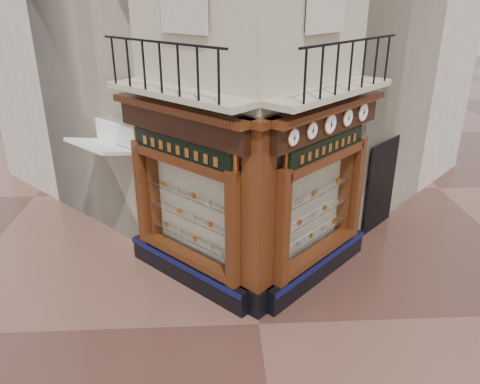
{
  "coord_description": "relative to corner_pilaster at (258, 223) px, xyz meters",
  "views": [
    {
      "loc": [
        -0.75,
        -7.32,
        5.95
      ],
      "look_at": [
        -0.26,
        2.0,
        1.95
      ],
      "focal_mm": 35.0,
      "sensor_mm": 36.0,
      "label": 1
    }
  ],
  "objects": [
    {
      "name": "balcony",
      "position": [
        0.0,
        0.99,
        2.27
      ],
      "size": [
        5.94,
        2.97,
        1.03
      ],
      "color": "beige",
      "rests_on": "ground"
    },
    {
      "name": "awning",
      "position": [
        -3.43,
        2.73,
        -1.95
      ],
      "size": [
        1.83,
        1.83,
        0.31
      ],
      "primitive_type": null,
      "rotation": [
        0.24,
        0.0,
        2.36
      ],
      "color": "white",
      "rests_on": "ground"
    },
    {
      "name": "clock_a",
      "position": [
        0.59,
        -0.02,
        1.67
      ],
      "size": [
        0.26,
        0.26,
        0.32
      ],
      "rotation": [
        0.0,
        0.0,
        0.79
      ],
      "color": "#D48E46",
      "rests_on": "ground"
    },
    {
      "name": "clock_c",
      "position": [
        1.43,
        0.83,
        1.67
      ],
      "size": [
        0.32,
        0.32,
        0.41
      ],
      "rotation": [
        0.0,
        0.0,
        0.79
      ],
      "color": "#D48E46",
      "rests_on": "ground"
    },
    {
      "name": "signboard_left",
      "position": [
        -1.46,
        1.01,
        1.15
      ],
      "size": [
        2.18,
        2.18,
        0.58
      ],
      "rotation": [
        0.0,
        0.0,
        2.36
      ],
      "color": "#BF7A38",
      "rests_on": "ground"
    },
    {
      "name": "signboard_right",
      "position": [
        1.46,
        1.01,
        1.15
      ],
      "size": [
        2.02,
        2.02,
        0.54
      ],
      "rotation": [
        0.0,
        0.0,
        0.79
      ],
      "color": "#BF7A38",
      "rests_on": "ground"
    },
    {
      "name": "clock_b",
      "position": [
        0.99,
        0.39,
        1.67
      ],
      "size": [
        0.27,
        0.27,
        0.33
      ],
      "rotation": [
        0.0,
        0.0,
        0.79
      ],
      "color": "#D48E46",
      "rests_on": "ground"
    },
    {
      "name": "neighbour_right",
      "position": [
        2.47,
        8.13,
        3.55
      ],
      "size": [
        11.31,
        11.31,
        11.0
      ],
      "primitive_type": "cube",
      "rotation": [
        0.0,
        0.0,
        0.79
      ],
      "color": "beige",
      "rests_on": "ground"
    },
    {
      "name": "corner_pilaster",
      "position": [
        0.0,
        0.0,
        0.0
      ],
      "size": [
        0.85,
        0.85,
        3.98
      ],
      "rotation": [
        0.0,
        0.0,
        0.79
      ],
      "color": "black",
      "rests_on": "ground"
    },
    {
      "name": "neighbour_left",
      "position": [
        -2.47,
        8.13,
        3.55
      ],
      "size": [
        11.31,
        11.31,
        11.0
      ],
      "primitive_type": "cube",
      "rotation": [
        0.0,
        0.0,
        0.79
      ],
      "color": "beige",
      "rests_on": "ground"
    },
    {
      "name": "clock_e",
      "position": [
        2.34,
        1.74,
        1.67
      ],
      "size": [
        0.32,
        0.32,
        0.4
      ],
      "rotation": [
        0.0,
        0.0,
        0.79
      ],
      "color": "#D48E46",
      "rests_on": "ground"
    },
    {
      "name": "clock_d",
      "position": [
        1.89,
        1.29,
        1.67
      ],
      "size": [
        0.29,
        0.29,
        0.36
      ],
      "rotation": [
        0.0,
        0.0,
        0.79
      ],
      "color": "#D48E46",
      "rests_on": "ground"
    },
    {
      "name": "shopfront_right",
      "position": [
        1.41,
        1.07,
        0.03
      ],
      "size": [
        2.86,
        2.86,
        3.98
      ],
      "rotation": [
        0.0,
        0.0,
        0.79
      ],
      "color": "black",
      "rests_on": "ground"
    },
    {
      "name": "ground",
      "position": [
        0.0,
        -0.5,
        -1.95
      ],
      "size": [
        80.0,
        80.0,
        0.0
      ],
      "primitive_type": "plane",
      "color": "#4A2A22",
      "rests_on": "ground"
    },
    {
      "name": "shopfront_left",
      "position": [
        -1.41,
        1.07,
        0.03
      ],
      "size": [
        2.86,
        2.86,
        3.98
      ],
      "rotation": [
        0.0,
        0.0,
        2.36
      ],
      "color": "black",
      "rests_on": "ground"
    }
  ]
}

